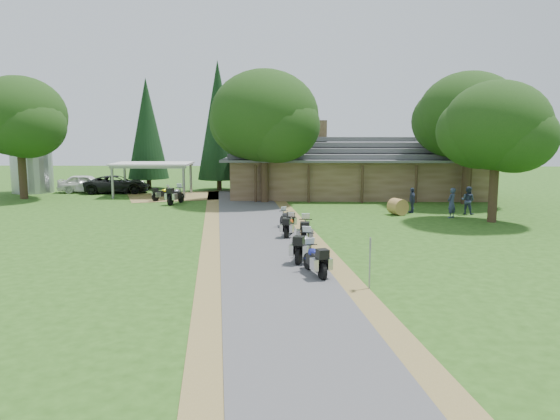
{
  "coord_description": "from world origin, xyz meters",
  "views": [
    {
      "loc": [
        0.87,
        -21.23,
        5.5
      ],
      "look_at": [
        0.21,
        4.89,
        1.6
      ],
      "focal_mm": 35.0,
      "sensor_mm": 36.0,
      "label": 1
    }
  ],
  "objects_px": {
    "motorcycle_row_b": "(303,245)",
    "motorcycle_carport_b": "(176,194)",
    "carport": "(153,179)",
    "motorcycle_row_a": "(315,258)",
    "car_dark_suv": "(117,180)",
    "silo": "(31,152)",
    "lodge": "(356,166)",
    "motorcycle_carport_a": "(163,193)",
    "motorcycle_row_e": "(287,218)",
    "hay_bale": "(398,207)",
    "motorcycle_row_c": "(305,230)",
    "car_white_sedan": "(86,181)",
    "motorcycle_row_d": "(289,225)"
  },
  "relations": [
    {
      "from": "car_dark_suv",
      "to": "motorcycle_row_d",
      "type": "distance_m",
      "value": 24.04
    },
    {
      "from": "motorcycle_carport_a",
      "to": "lodge",
      "type": "bearing_deg",
      "value": -33.36
    },
    {
      "from": "motorcycle_row_b",
      "to": "hay_bale",
      "type": "xyz_separation_m",
      "value": [
        6.29,
        12.51,
        -0.15
      ]
    },
    {
      "from": "hay_bale",
      "to": "motorcycle_row_b",
      "type": "bearing_deg",
      "value": -116.7
    },
    {
      "from": "car_dark_suv",
      "to": "motorcycle_row_e",
      "type": "height_order",
      "value": "car_dark_suv"
    },
    {
      "from": "lodge",
      "to": "silo",
      "type": "bearing_deg",
      "value": 176.82
    },
    {
      "from": "car_white_sedan",
      "to": "motorcycle_row_a",
      "type": "bearing_deg",
      "value": -150.46
    },
    {
      "from": "silo",
      "to": "motorcycle_row_a",
      "type": "relative_size",
      "value": 3.66
    },
    {
      "from": "motorcycle_row_c",
      "to": "car_dark_suv",
      "type": "bearing_deg",
      "value": 40.0
    },
    {
      "from": "silo",
      "to": "motorcycle_row_d",
      "type": "distance_m",
      "value": 29.67
    },
    {
      "from": "silo",
      "to": "motorcycle_carport_a",
      "type": "relative_size",
      "value": 4.13
    },
    {
      "from": "motorcycle_row_a",
      "to": "hay_bale",
      "type": "xyz_separation_m",
      "value": [
        5.9,
        14.76,
        -0.13
      ]
    },
    {
      "from": "motorcycle_row_e",
      "to": "lodge",
      "type": "bearing_deg",
      "value": -40.87
    },
    {
      "from": "motorcycle_row_b",
      "to": "motorcycle_carport_b",
      "type": "height_order",
      "value": "motorcycle_carport_b"
    },
    {
      "from": "motorcycle_carport_a",
      "to": "car_dark_suv",
      "type": "bearing_deg",
      "value": 90.21
    },
    {
      "from": "silo",
      "to": "hay_bale",
      "type": "height_order",
      "value": "silo"
    },
    {
      "from": "motorcycle_row_d",
      "to": "motorcycle_carport_b",
      "type": "xyz_separation_m",
      "value": [
        -8.48,
        11.96,
        0.14
      ]
    },
    {
      "from": "motorcycle_row_c",
      "to": "motorcycle_row_e",
      "type": "height_order",
      "value": "motorcycle_row_c"
    },
    {
      "from": "silo",
      "to": "lodge",
      "type": "bearing_deg",
      "value": -3.18
    },
    {
      "from": "motorcycle_row_a",
      "to": "lodge",
      "type": "bearing_deg",
      "value": -28.78
    },
    {
      "from": "motorcycle_carport_b",
      "to": "carport",
      "type": "bearing_deg",
      "value": 46.49
    },
    {
      "from": "motorcycle_row_c",
      "to": "motorcycle_row_e",
      "type": "distance_m",
      "value": 4.32
    },
    {
      "from": "motorcycle_row_c",
      "to": "motorcycle_row_b",
      "type": "bearing_deg",
      "value": -179.69
    },
    {
      "from": "car_dark_suv",
      "to": "motorcycle_row_b",
      "type": "distance_m",
      "value": 28.71
    },
    {
      "from": "lodge",
      "to": "motorcycle_row_e",
      "type": "height_order",
      "value": "lodge"
    },
    {
      "from": "carport",
      "to": "car_dark_suv",
      "type": "distance_m",
      "value": 4.07
    },
    {
      "from": "lodge",
      "to": "car_white_sedan",
      "type": "height_order",
      "value": "lodge"
    },
    {
      "from": "silo",
      "to": "car_white_sedan",
      "type": "xyz_separation_m",
      "value": [
        4.71,
        -0.03,
        -2.49
      ]
    },
    {
      "from": "carport",
      "to": "motorcycle_carport_b",
      "type": "xyz_separation_m",
      "value": [
        2.93,
        -4.95,
        -0.65
      ]
    },
    {
      "from": "car_white_sedan",
      "to": "motorcycle_row_d",
      "type": "distance_m",
      "value": 26.09
    },
    {
      "from": "motorcycle_row_e",
      "to": "hay_bale",
      "type": "distance_m",
      "value": 8.72
    },
    {
      "from": "carport",
      "to": "hay_bale",
      "type": "height_order",
      "value": "carport"
    },
    {
      "from": "carport",
      "to": "car_white_sedan",
      "type": "relative_size",
      "value": 1.06
    },
    {
      "from": "silo",
      "to": "carport",
      "type": "distance_m",
      "value": 11.54
    },
    {
      "from": "carport",
      "to": "motorcycle_carport_b",
      "type": "bearing_deg",
      "value": -61.11
    },
    {
      "from": "car_white_sedan",
      "to": "motorcycle_carport_b",
      "type": "height_order",
      "value": "car_white_sedan"
    },
    {
      "from": "carport",
      "to": "motorcycle_row_b",
      "type": "xyz_separation_m",
      "value": [
        12.05,
        -22.2,
        -0.69
      ]
    },
    {
      "from": "carport",
      "to": "motorcycle_row_b",
      "type": "bearing_deg",
      "value": -63.23
    },
    {
      "from": "car_white_sedan",
      "to": "car_dark_suv",
      "type": "xyz_separation_m",
      "value": [
        2.82,
        -0.28,
        0.14
      ]
    },
    {
      "from": "carport",
      "to": "silo",
      "type": "bearing_deg",
      "value": 167.29
    },
    {
      "from": "motorcycle_row_e",
      "to": "motorcycle_carport_b",
      "type": "xyz_separation_m",
      "value": [
        -8.31,
        9.81,
        0.14
      ]
    },
    {
      "from": "carport",
      "to": "motorcycle_row_c",
      "type": "xyz_separation_m",
      "value": [
        12.19,
        -18.97,
        -0.67
      ]
    },
    {
      "from": "motorcycle_row_b",
      "to": "motorcycle_row_d",
      "type": "height_order",
      "value": "motorcycle_row_b"
    },
    {
      "from": "carport",
      "to": "motorcycle_row_a",
      "type": "distance_m",
      "value": 27.44
    },
    {
      "from": "hay_bale",
      "to": "motorcycle_row_a",
      "type": "bearing_deg",
      "value": -111.78
    },
    {
      "from": "motorcycle_row_b",
      "to": "lodge",
      "type": "bearing_deg",
      "value": 3.8
    },
    {
      "from": "motorcycle_row_e",
      "to": "motorcycle_carport_a",
      "type": "height_order",
      "value": "motorcycle_carport_a"
    },
    {
      "from": "lodge",
      "to": "carport",
      "type": "height_order",
      "value": "lodge"
    },
    {
      "from": "car_dark_suv",
      "to": "motorcycle_carport_a",
      "type": "bearing_deg",
      "value": -142.47
    },
    {
      "from": "silo",
      "to": "car_dark_suv",
      "type": "bearing_deg",
      "value": -2.38
    }
  ]
}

